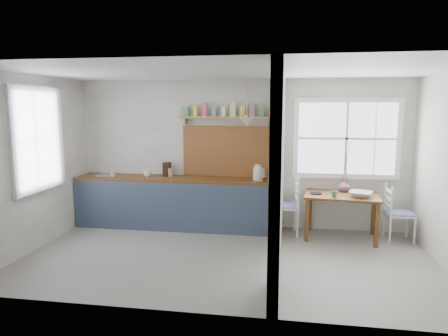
# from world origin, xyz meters

# --- Properties ---
(floor) EXTENTS (5.80, 3.20, 0.01)m
(floor) POSITION_xyz_m (0.00, 0.00, 0.00)
(floor) COLOR gray
(floor) RESTS_ON ground
(ceiling) EXTENTS (5.80, 3.20, 0.01)m
(ceiling) POSITION_xyz_m (0.00, 0.00, 2.60)
(ceiling) COLOR silver
(ceiling) RESTS_ON walls
(walls) EXTENTS (5.81, 3.21, 2.60)m
(walls) POSITION_xyz_m (0.00, 0.00, 1.30)
(walls) COLOR silver
(walls) RESTS_ON floor
(partition) EXTENTS (0.12, 3.20, 2.60)m
(partition) POSITION_xyz_m (0.70, 0.06, 1.45)
(partition) COLOR silver
(partition) RESTS_ON floor
(kitchen_window) EXTENTS (0.10, 1.16, 1.50)m
(kitchen_window) POSITION_xyz_m (-2.87, 0.00, 1.65)
(kitchen_window) COLOR white
(kitchen_window) RESTS_ON walls
(nook_window) EXTENTS (1.76, 0.10, 1.30)m
(nook_window) POSITION_xyz_m (1.80, 1.56, 1.60)
(nook_window) COLOR white
(nook_window) RESTS_ON walls
(counter) EXTENTS (3.50, 0.60, 0.90)m
(counter) POSITION_xyz_m (-1.13, 1.33, 0.46)
(counter) COLOR #502B17
(counter) RESTS_ON floor
(sink) EXTENTS (0.40, 0.40, 0.02)m
(sink) POSITION_xyz_m (-2.43, 1.30, 0.89)
(sink) COLOR #B4B6B9
(sink) RESTS_ON counter
(backsplash) EXTENTS (1.65, 0.03, 0.90)m
(backsplash) POSITION_xyz_m (-0.20, 1.58, 1.35)
(backsplash) COLOR #9A5A2E
(backsplash) RESTS_ON walls
(shelf) EXTENTS (1.75, 0.20, 0.21)m
(shelf) POSITION_xyz_m (-0.21, 1.49, 2.01)
(shelf) COLOR #AC8749
(shelf) RESTS_ON walls
(pendant_lamp) EXTENTS (0.26, 0.26, 0.16)m
(pendant_lamp) POSITION_xyz_m (0.15, 1.15, 1.88)
(pendant_lamp) COLOR beige
(pendant_lamp) RESTS_ON ceiling
(utensil_rail) EXTENTS (0.02, 0.50, 0.02)m
(utensil_rail) POSITION_xyz_m (0.61, 0.90, 1.45)
(utensil_rail) COLOR #B4B6B9
(utensil_rail) RESTS_ON partition
(dining_table) EXTENTS (1.25, 0.91, 0.73)m
(dining_table) POSITION_xyz_m (1.71, 1.14, 0.36)
(dining_table) COLOR #502B17
(dining_table) RESTS_ON floor
(chair_left) EXTENTS (0.49, 0.49, 1.00)m
(chair_left) POSITION_xyz_m (0.79, 1.22, 0.50)
(chair_left) COLOR silver
(chair_left) RESTS_ON floor
(chair_right) EXTENTS (0.42, 0.42, 0.89)m
(chair_right) POSITION_xyz_m (2.62, 1.19, 0.45)
(chair_right) COLOR silver
(chair_right) RESTS_ON floor
(kettle) EXTENTS (0.27, 0.25, 0.26)m
(kettle) POSITION_xyz_m (0.34, 1.27, 1.03)
(kettle) COLOR silver
(kettle) RESTS_ON counter
(mug_a) EXTENTS (0.13, 0.13, 0.09)m
(mug_a) POSITION_xyz_m (-2.24, 1.23, 0.95)
(mug_a) COLOR silver
(mug_a) RESTS_ON counter
(mug_b) EXTENTS (0.18, 0.18, 0.11)m
(mug_b) POSITION_xyz_m (-1.63, 1.32, 0.95)
(mug_b) COLOR white
(mug_b) RESTS_ON counter
(knife_block) EXTENTS (0.12, 0.16, 0.25)m
(knife_block) POSITION_xyz_m (-1.30, 1.43, 1.02)
(knife_block) COLOR black
(knife_block) RESTS_ON counter
(jar) EXTENTS (0.11, 0.11, 0.15)m
(jar) POSITION_xyz_m (-1.24, 1.39, 0.97)
(jar) COLOR tan
(jar) RESTS_ON counter
(towel_magenta) EXTENTS (0.02, 0.03, 0.50)m
(towel_magenta) POSITION_xyz_m (0.58, 0.96, 0.28)
(towel_magenta) COLOR #CA2774
(towel_magenta) RESTS_ON counter
(towel_orange) EXTENTS (0.02, 0.03, 0.53)m
(towel_orange) POSITION_xyz_m (0.58, 0.96, 0.25)
(towel_orange) COLOR orange
(towel_orange) RESTS_ON counter
(bowl) EXTENTS (0.44, 0.44, 0.08)m
(bowl) POSITION_xyz_m (1.97, 1.02, 0.77)
(bowl) COLOR white
(bowl) RESTS_ON dining_table
(table_cup) EXTENTS (0.11, 0.11, 0.10)m
(table_cup) POSITION_xyz_m (1.56, 0.95, 0.78)
(table_cup) COLOR #4D8856
(table_cup) RESTS_ON dining_table
(plate) EXTENTS (0.24, 0.24, 0.02)m
(plate) POSITION_xyz_m (1.30, 1.12, 0.73)
(plate) COLOR black
(plate) RESTS_ON dining_table
(vase) EXTENTS (0.23, 0.23, 0.19)m
(vase) POSITION_xyz_m (1.77, 1.37, 0.82)
(vase) COLOR #6A4770
(vase) RESTS_ON dining_table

